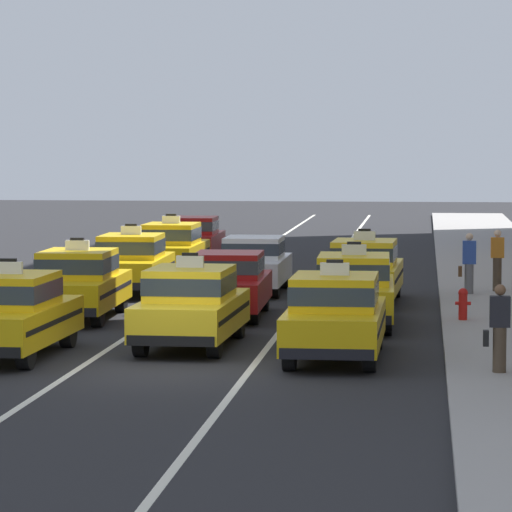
{
  "coord_description": "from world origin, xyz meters",
  "views": [
    {
      "loc": [
        4.8,
        -27.07,
        4.21
      ],
      "look_at": [
        0.49,
        11.07,
        1.3
      ],
      "focal_mm": 105.33,
      "sensor_mm": 36.0,
      "label": 1
    }
  ],
  "objects_px": {
    "taxi_left_third": "(132,262)",
    "taxi_right_nearest": "(335,315)",
    "taxi_left_nearest": "(10,313)",
    "taxi_right_third": "(365,270)",
    "fire_hydrant": "(463,303)",
    "taxi_center_nearest": "(191,305)",
    "sedan_center_second": "(229,282)",
    "sedan_left_fifth": "(194,237)",
    "taxi_right_second": "(354,289)",
    "pedestrian_far_corner": "(469,263)",
    "taxi_left_second": "(79,283)",
    "pedestrian_mid_block": "(499,328)",
    "taxi_left_fourth": "(172,248)",
    "pedestrian_near_crosswalk": "(497,260)",
    "sedan_center_third": "(254,263)"
  },
  "relations": [
    {
      "from": "taxi_left_third",
      "to": "pedestrian_far_corner",
      "type": "distance_m",
      "value": 9.29
    },
    {
      "from": "taxi_left_nearest",
      "to": "taxi_right_second",
      "type": "bearing_deg",
      "value": 41.44
    },
    {
      "from": "taxi_left_second",
      "to": "pedestrian_near_crosswalk",
      "type": "bearing_deg",
      "value": 32.44
    },
    {
      "from": "taxi_left_second",
      "to": "fire_hydrant",
      "type": "relative_size",
      "value": 6.31
    },
    {
      "from": "pedestrian_mid_block",
      "to": "fire_hydrant",
      "type": "xyz_separation_m",
      "value": [
        -0.44,
        7.88,
        -0.38
      ]
    },
    {
      "from": "pedestrian_near_crosswalk",
      "to": "taxi_right_nearest",
      "type": "bearing_deg",
      "value": -106.5
    },
    {
      "from": "taxi_left_fourth",
      "to": "taxi_center_nearest",
      "type": "relative_size",
      "value": 0.99
    },
    {
      "from": "taxi_left_third",
      "to": "taxi_right_second",
      "type": "xyz_separation_m",
      "value": [
        6.5,
        -6.83,
        0.0
      ]
    },
    {
      "from": "taxi_right_nearest",
      "to": "pedestrian_mid_block",
      "type": "relative_size",
      "value": 2.92
    },
    {
      "from": "taxi_left_nearest",
      "to": "fire_hydrant",
      "type": "xyz_separation_m",
      "value": [
        8.93,
        6.09,
        -0.33
      ]
    },
    {
      "from": "taxi_right_nearest",
      "to": "taxi_right_second",
      "type": "bearing_deg",
      "value": 88.73
    },
    {
      "from": "sedan_center_third",
      "to": "taxi_center_nearest",
      "type": "bearing_deg",
      "value": -90.07
    },
    {
      "from": "taxi_left_third",
      "to": "taxi_center_nearest",
      "type": "bearing_deg",
      "value": -72.59
    },
    {
      "from": "taxi_right_second",
      "to": "pedestrian_mid_block",
      "type": "distance_m",
      "value": 8.04
    },
    {
      "from": "taxi_right_nearest",
      "to": "sedan_left_fifth",
      "type": "bearing_deg",
      "value": 105.2
    },
    {
      "from": "sedan_center_second",
      "to": "sedan_left_fifth",
      "type": "bearing_deg",
      "value": 101.61
    },
    {
      "from": "sedan_left_fifth",
      "to": "sedan_center_second",
      "type": "relative_size",
      "value": 1.0
    },
    {
      "from": "taxi_left_nearest",
      "to": "taxi_left_fourth",
      "type": "xyz_separation_m",
      "value": [
        0.08,
        18.33,
        0.0
      ]
    },
    {
      "from": "taxi_right_second",
      "to": "taxi_right_third",
      "type": "relative_size",
      "value": 1.0
    },
    {
      "from": "taxi_center_nearest",
      "to": "pedestrian_mid_block",
      "type": "height_order",
      "value": "taxi_center_nearest"
    },
    {
      "from": "taxi_left_third",
      "to": "sedan_center_second",
      "type": "height_order",
      "value": "taxi_left_third"
    },
    {
      "from": "taxi_left_nearest",
      "to": "taxi_left_third",
      "type": "distance_m",
      "value": 12.52
    },
    {
      "from": "taxi_left_third",
      "to": "taxi_left_fourth",
      "type": "distance_m",
      "value": 5.81
    },
    {
      "from": "taxi_left_nearest",
      "to": "taxi_right_third",
      "type": "height_order",
      "value": "same"
    },
    {
      "from": "sedan_center_second",
      "to": "pedestrian_far_corner",
      "type": "bearing_deg",
      "value": 40.12
    },
    {
      "from": "taxi_center_nearest",
      "to": "sedan_center_third",
      "type": "xyz_separation_m",
      "value": [
        0.01,
        11.29,
        -0.03
      ]
    },
    {
      "from": "pedestrian_far_corner",
      "to": "sedan_center_third",
      "type": "bearing_deg",
      "value": 170.14
    },
    {
      "from": "sedan_left_fifth",
      "to": "taxi_center_nearest",
      "type": "distance_m",
      "value": 22.5
    },
    {
      "from": "taxi_left_third",
      "to": "taxi_right_nearest",
      "type": "xyz_separation_m",
      "value": [
        6.39,
        -12.1,
        0.0
      ]
    },
    {
      "from": "sedan_center_second",
      "to": "taxi_right_nearest",
      "type": "distance_m",
      "value": 7.4
    },
    {
      "from": "pedestrian_mid_block",
      "to": "fire_hydrant",
      "type": "distance_m",
      "value": 7.91
    },
    {
      "from": "taxi_left_second",
      "to": "taxi_right_second",
      "type": "relative_size",
      "value": 1.0
    },
    {
      "from": "taxi_left_second",
      "to": "sedan_center_second",
      "type": "bearing_deg",
      "value": 12.68
    },
    {
      "from": "sedan_center_third",
      "to": "pedestrian_near_crosswalk",
      "type": "height_order",
      "value": "pedestrian_near_crosswalk"
    },
    {
      "from": "taxi_left_nearest",
      "to": "taxi_right_nearest",
      "type": "xyz_separation_m",
      "value": [
        6.33,
        0.42,
        0.0
      ]
    },
    {
      "from": "taxi_left_second",
      "to": "pedestrian_far_corner",
      "type": "height_order",
      "value": "taxi_left_second"
    },
    {
      "from": "sedan_left_fifth",
      "to": "pedestrian_mid_block",
      "type": "xyz_separation_m",
      "value": [
        9.47,
        -25.92,
        0.08
      ]
    },
    {
      "from": "taxi_right_second",
      "to": "taxi_right_nearest",
      "type": "bearing_deg",
      "value": -91.27
    },
    {
      "from": "sedan_left_fifth",
      "to": "sedan_center_second",
      "type": "height_order",
      "value": "same"
    },
    {
      "from": "taxi_left_second",
      "to": "taxi_center_nearest",
      "type": "relative_size",
      "value": 1.0
    },
    {
      "from": "taxi_left_fourth",
      "to": "sedan_center_third",
      "type": "height_order",
      "value": "taxi_left_fourth"
    },
    {
      "from": "taxi_left_third",
      "to": "pedestrian_far_corner",
      "type": "xyz_separation_m",
      "value": [
        9.28,
        -0.38,
        0.09
      ]
    },
    {
      "from": "taxi_left_third",
      "to": "sedan_center_third",
      "type": "bearing_deg",
      "value": 11.0
    },
    {
      "from": "taxi_left_second",
      "to": "pedestrian_mid_block",
      "type": "xyz_separation_m",
      "value": [
        9.5,
        -8.21,
        0.05
      ]
    },
    {
      "from": "taxi_right_nearest",
      "to": "taxi_left_nearest",
      "type": "bearing_deg",
      "value": -176.23
    },
    {
      "from": "fire_hydrant",
      "to": "taxi_center_nearest",
      "type": "bearing_deg",
      "value": -143.31
    },
    {
      "from": "taxi_right_nearest",
      "to": "pedestrian_far_corner",
      "type": "height_order",
      "value": "taxi_right_nearest"
    },
    {
      "from": "taxi_left_fourth",
      "to": "fire_hydrant",
      "type": "relative_size",
      "value": 6.25
    },
    {
      "from": "taxi_center_nearest",
      "to": "taxi_right_second",
      "type": "xyz_separation_m",
      "value": [
        3.17,
        3.81,
        0.0
      ]
    },
    {
      "from": "taxi_left_nearest",
      "to": "pedestrian_far_corner",
      "type": "relative_size",
      "value": 2.81
    }
  ]
}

